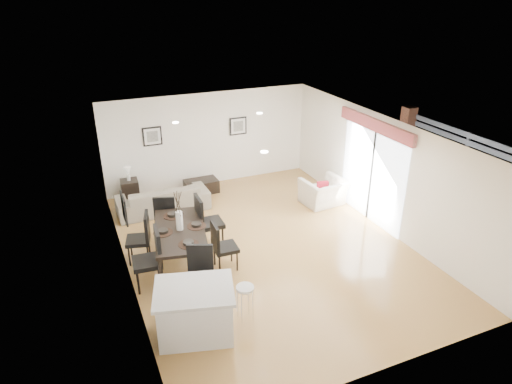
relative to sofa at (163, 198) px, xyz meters
name	(u,v)px	position (x,y,z in m)	size (l,w,h in m)	color
ground	(266,247)	(1.70, -2.73, -0.34)	(8.00, 8.00, 0.00)	tan
wall_back	(209,139)	(1.70, 1.27, 1.01)	(6.00, 0.04, 2.70)	white
wall_front	(383,302)	(1.70, -6.73, 1.01)	(6.00, 0.04, 2.70)	white
wall_left	(123,219)	(-1.30, -2.73, 1.01)	(0.04, 8.00, 2.70)	white
wall_right	(381,172)	(4.70, -2.73, 1.01)	(0.04, 8.00, 2.70)	white
ceiling	(267,132)	(1.70, -2.73, 2.36)	(6.00, 8.00, 0.02)	white
sofa	(163,198)	(0.00, 0.00, 0.00)	(2.35, 0.92, 0.69)	gray
armchair	(323,192)	(4.04, -1.30, 0.01)	(1.08, 0.94, 0.70)	beige
courtyard_plant_a	(478,198)	(7.60, -3.16, -0.03)	(0.57, 0.49, 0.63)	#39632A
courtyard_plant_b	(419,176)	(7.13, -1.48, 0.02)	(0.40, 0.40, 0.72)	#39632A
dining_table	(180,233)	(-0.20, -2.65, 0.41)	(1.38, 2.16, 0.83)	black
dining_chair_wnear	(152,255)	(-0.89, -3.16, 0.34)	(0.59, 0.59, 1.21)	black
dining_chair_wfar	(142,235)	(-0.91, -2.17, 0.27)	(0.60, 0.60, 1.09)	black
dining_chair_enear	(221,244)	(0.51, -3.15, 0.25)	(0.50, 0.50, 1.07)	black
dining_chair_efar	(205,219)	(0.49, -2.15, 0.34)	(0.57, 0.57, 1.23)	black
dining_chair_head	(200,270)	(-0.16, -3.90, 0.26)	(0.64, 0.64, 1.08)	black
dining_chair_foot	(166,214)	(-0.23, -1.41, 0.26)	(0.62, 0.62, 1.08)	black
vase	(179,214)	(-0.20, -2.65, 0.84)	(1.10, 1.69, 0.85)	white
coffee_table	(201,186)	(1.25, 0.71, -0.16)	(0.92, 0.55, 0.37)	black
side_table	(130,191)	(-0.69, 0.93, -0.04)	(0.45, 0.45, 0.61)	black
table_lamp	(128,172)	(-0.69, 0.93, 0.52)	(0.21, 0.21, 0.39)	white
cushion	(323,187)	(3.94, -1.40, 0.21)	(0.31, 0.10, 0.31)	#A41524
kitchen_island	(195,311)	(-0.53, -4.80, 0.12)	(1.52, 1.31, 0.91)	silver
bar_stool	(245,291)	(0.37, -4.80, 0.25)	(0.31, 0.31, 0.69)	silver
framed_print_back_left	(152,136)	(0.10, 1.24, 1.31)	(0.52, 0.04, 0.52)	black
framed_print_back_right	(238,126)	(2.60, 1.24, 1.31)	(0.52, 0.04, 0.52)	black
framed_print_left_wall	(124,209)	(-1.27, -2.93, 1.31)	(0.04, 0.52, 0.52)	black
sliding_door	(373,156)	(4.66, -2.43, 1.32)	(0.12, 2.70, 2.57)	white
courtyard	(452,159)	(7.87, -1.86, 0.58)	(6.00, 6.00, 2.00)	gray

